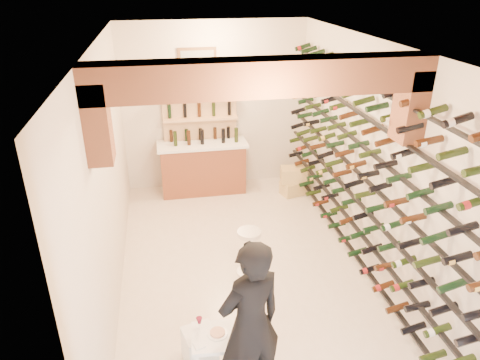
% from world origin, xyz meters
% --- Properties ---
extents(ground, '(6.00, 6.00, 0.00)m').
position_xyz_m(ground, '(0.00, 0.00, 0.00)').
color(ground, beige).
rests_on(ground, ground).
extents(room_shell, '(3.52, 6.02, 3.21)m').
position_xyz_m(room_shell, '(0.00, -0.26, 2.25)').
color(room_shell, beige).
rests_on(room_shell, ground).
extents(wine_rack, '(0.32, 5.70, 2.56)m').
position_xyz_m(wine_rack, '(1.53, 0.00, 1.55)').
color(wine_rack, black).
rests_on(wine_rack, ground).
extents(back_counter, '(1.70, 0.62, 1.29)m').
position_xyz_m(back_counter, '(-0.30, 2.65, 0.53)').
color(back_counter, brown).
rests_on(back_counter, ground).
extents(back_shelving, '(1.40, 0.31, 2.73)m').
position_xyz_m(back_shelving, '(-0.30, 2.89, 1.17)').
color(back_shelving, tan).
rests_on(back_shelving, ground).
extents(tasting_table, '(0.48, 0.48, 0.78)m').
position_xyz_m(tasting_table, '(-0.67, -1.90, 0.53)').
color(tasting_table, white).
rests_on(tasting_table, ground).
extents(white_stool, '(0.40, 0.40, 0.42)m').
position_xyz_m(white_stool, '(-0.80, -1.59, 0.21)').
color(white_stool, white).
rests_on(white_stool, ground).
extents(person, '(0.79, 0.65, 1.85)m').
position_xyz_m(person, '(-0.34, -2.10, 0.92)').
color(person, black).
rests_on(person, ground).
extents(chrome_barstool, '(0.36, 0.36, 0.70)m').
position_xyz_m(chrome_barstool, '(0.06, -0.10, 0.40)').
color(chrome_barstool, silver).
rests_on(chrome_barstool, ground).
extents(crate_lower, '(0.52, 0.43, 0.27)m').
position_xyz_m(crate_lower, '(1.40, 2.20, 0.13)').
color(crate_lower, tan).
rests_on(crate_lower, ground).
extents(crate_upper, '(0.54, 0.41, 0.28)m').
position_xyz_m(crate_upper, '(1.40, 2.20, 0.41)').
color(crate_upper, tan).
rests_on(crate_upper, crate_lower).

